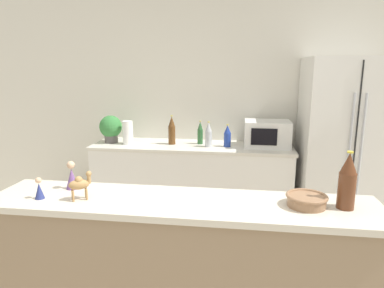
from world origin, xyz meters
name	(u,v)px	position (x,y,z in m)	size (l,w,h in m)	color
wall_back	(221,106)	(0.00, 2.73, 1.27)	(8.00, 0.06, 2.55)	silver
back_counter	(192,182)	(-0.29, 2.40, 0.44)	(2.20, 0.63, 0.88)	white
refrigerator	(342,148)	(1.27, 2.31, 0.91)	(0.82, 0.76, 1.81)	silver
bar_counter	(181,286)	(-0.07, 0.40, 0.51)	(2.07, 0.44, 1.01)	#8C7256
potted_plant	(111,128)	(-1.22, 2.39, 1.05)	(0.25, 0.25, 0.31)	#595451
paper_towel_roll	(128,133)	(-1.01, 2.34, 1.01)	(0.11, 0.11, 0.26)	white
microwave	(267,134)	(0.52, 2.42, 1.02)	(0.48, 0.37, 0.28)	white
back_bottle_0	(200,133)	(-0.21, 2.46, 1.00)	(0.06, 0.06, 0.26)	#2D6033
back_bottle_1	(227,136)	(0.10, 2.35, 1.00)	(0.08, 0.08, 0.24)	navy
back_bottle_2	(208,135)	(-0.10, 2.32, 1.01)	(0.07, 0.07, 0.27)	#B2B7BC
back_bottle_3	(172,131)	(-0.52, 2.39, 1.03)	(0.08, 0.08, 0.32)	brown
wine_bottle	(347,182)	(0.76, 0.42, 1.15)	(0.08, 0.08, 0.29)	#562D19
fruit_bowl	(307,200)	(0.57, 0.42, 1.05)	(0.21, 0.21, 0.06)	#8C6647
camel_figurine	(80,184)	(-0.60, 0.34, 1.10)	(0.12, 0.10, 0.15)	#A87F4C
wise_man_figurine_blue	(39,190)	(-0.82, 0.33, 1.07)	(0.05, 0.05, 0.12)	navy
wise_man_figurine_crimson	(72,177)	(-0.72, 0.50, 1.09)	(0.07, 0.07, 0.16)	#6B4784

